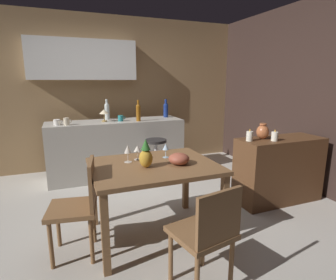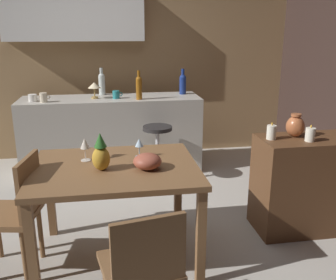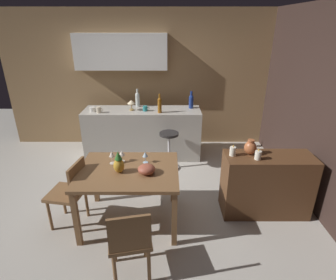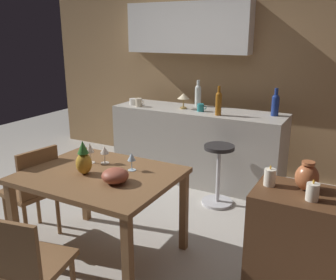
% 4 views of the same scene
% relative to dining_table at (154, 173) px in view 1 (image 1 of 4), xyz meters
% --- Properties ---
extents(ground_plane, '(9.00, 9.00, 0.00)m').
position_rel_dining_table_xyz_m(ground_plane, '(-0.09, 0.45, -0.65)').
color(ground_plane, '#B7B2A8').
extents(wall_kitchen_back, '(5.20, 0.33, 2.60)m').
position_rel_dining_table_xyz_m(wall_kitchen_back, '(-0.16, 2.53, 0.76)').
color(wall_kitchen_back, '#9E7A51').
rests_on(wall_kitchen_back, ground_plane).
extents(wall_side_right, '(0.10, 4.40, 2.60)m').
position_rel_dining_table_xyz_m(wall_side_right, '(2.46, 0.75, 0.65)').
color(wall_side_right, '#33231E').
rests_on(wall_side_right, ground_plane).
extents(dining_table, '(1.18, 0.93, 0.74)m').
position_rel_dining_table_xyz_m(dining_table, '(0.00, 0.00, 0.00)').
color(dining_table, brown).
rests_on(dining_table, ground_plane).
extents(kitchen_counter, '(2.10, 0.60, 0.90)m').
position_rel_dining_table_xyz_m(kitchen_counter, '(0.00, 1.88, -0.20)').
color(kitchen_counter, '#B2ADA3').
rests_on(kitchen_counter, ground_plane).
extents(sideboard_cabinet, '(1.10, 0.44, 0.82)m').
position_rel_dining_table_xyz_m(sideboard_cabinet, '(1.73, 0.19, -0.24)').
color(sideboard_cabinet, '#56351E').
rests_on(sideboard_cabinet, ground_plane).
extents(chair_near_window, '(0.46, 0.46, 0.86)m').
position_rel_dining_table_xyz_m(chair_near_window, '(-0.70, -0.06, -0.17)').
color(chair_near_window, brown).
rests_on(chair_near_window, ground_plane).
extents(chair_by_doorway, '(0.47, 0.47, 0.82)m').
position_rel_dining_table_xyz_m(chair_by_doorway, '(0.11, -0.85, -0.19)').
color(chair_by_doorway, brown).
rests_on(chair_by_doorway, ground_plane).
extents(bar_stool, '(0.34, 0.34, 0.66)m').
position_rel_dining_table_xyz_m(bar_stool, '(0.49, 1.36, -0.30)').
color(bar_stool, '#262323').
rests_on(bar_stool, ground_plane).
extents(wine_glass_left, '(0.08, 0.08, 0.15)m').
position_rel_dining_table_xyz_m(wine_glass_left, '(-0.10, 0.20, 0.20)').
color(wine_glass_left, silver).
rests_on(wine_glass_left, dining_table).
extents(wine_glass_right, '(0.07, 0.07, 0.15)m').
position_rel_dining_table_xyz_m(wine_glass_right, '(0.19, 0.17, 0.20)').
color(wine_glass_right, silver).
rests_on(wine_glass_right, dining_table).
extents(wine_glass_center, '(0.07, 0.07, 0.17)m').
position_rel_dining_table_xyz_m(wine_glass_center, '(-0.21, 0.15, 0.22)').
color(wine_glass_center, silver).
rests_on(wine_glass_center, dining_table).
extents(pineapple_centerpiece, '(0.12, 0.12, 0.27)m').
position_rel_dining_table_xyz_m(pineapple_centerpiece, '(-0.09, -0.06, 0.20)').
color(pineapple_centerpiece, gold).
rests_on(pineapple_centerpiece, dining_table).
extents(fruit_bowl, '(0.20, 0.20, 0.11)m').
position_rel_dining_table_xyz_m(fruit_bowl, '(0.22, -0.09, 0.14)').
color(fruit_bowl, '#9E4C38').
rests_on(fruit_bowl, dining_table).
extents(wine_bottle_amber, '(0.07, 0.07, 0.33)m').
position_rel_dining_table_xyz_m(wine_bottle_amber, '(0.33, 1.71, 0.40)').
color(wine_bottle_amber, '#8C5114').
rests_on(wine_bottle_amber, kitchen_counter).
extents(wine_bottle_cobalt, '(0.08, 0.08, 0.31)m').
position_rel_dining_table_xyz_m(wine_bottle_cobalt, '(0.89, 1.99, 0.39)').
color(wine_bottle_cobalt, navy).
rests_on(wine_bottle_cobalt, kitchen_counter).
extents(wine_bottle_clear, '(0.08, 0.08, 0.33)m').
position_rel_dining_table_xyz_m(wine_bottle_clear, '(-0.09, 2.10, 0.40)').
color(wine_bottle_clear, silver).
rests_on(wine_bottle_clear, kitchen_counter).
extents(cup_cream, '(0.11, 0.08, 0.11)m').
position_rel_dining_table_xyz_m(cup_cream, '(-0.73, 1.71, 0.30)').
color(cup_cream, beige).
rests_on(cup_cream, kitchen_counter).
extents(cup_white, '(0.13, 0.09, 0.08)m').
position_rel_dining_table_xyz_m(cup_white, '(-0.86, 1.77, 0.29)').
color(cup_white, white).
rests_on(cup_white, kitchen_counter).
extents(cup_teal, '(0.12, 0.08, 0.09)m').
position_rel_dining_table_xyz_m(cup_teal, '(0.07, 1.82, 0.29)').
color(cup_teal, teal).
rests_on(cup_teal, kitchen_counter).
extents(counter_lamp, '(0.15, 0.15, 0.19)m').
position_rel_dining_table_xyz_m(counter_lamp, '(-0.18, 1.85, 0.39)').
color(counter_lamp, '#A58447').
rests_on(counter_lamp, kitchen_counter).
extents(pillar_candle_tall, '(0.08, 0.08, 0.13)m').
position_rel_dining_table_xyz_m(pillar_candle_tall, '(1.55, 0.10, 0.22)').
color(pillar_candle_tall, white).
rests_on(pillar_candle_tall, sideboard_cabinet).
extents(pillar_candle_short, '(0.08, 0.08, 0.14)m').
position_rel_dining_table_xyz_m(pillar_candle_short, '(1.27, 0.21, 0.23)').
color(pillar_candle_short, white).
rests_on(pillar_candle_short, sideboard_cabinet).
extents(vase_copper, '(0.15, 0.15, 0.19)m').
position_rel_dining_table_xyz_m(vase_copper, '(1.49, 0.25, 0.26)').
color(vase_copper, '#B26038').
rests_on(vase_copper, sideboard_cabinet).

